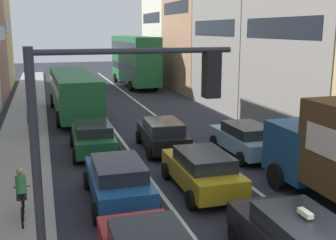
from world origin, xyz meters
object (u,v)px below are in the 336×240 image
traffic_light_pole (110,143)px  cyclist_on_sidewalk (22,196)px  sedan_centre_lane_second (202,170)px  sedan_right_lane_behind_truck (245,139)px  sedan_left_lane_third (93,137)px  bus_mid_queue_primary (74,90)px  pedestrian_near_kerb (32,123)px  wagon_left_lane_second (118,180)px  hatchback_centre_lane_third (163,134)px  bus_far_queue_secondary (135,59)px

traffic_light_pole → cyclist_on_sidewalk: size_ratio=3.18×
sedan_centre_lane_second → sedan_right_lane_behind_truck: (3.53, 3.48, 0.00)m
sedan_left_lane_third → bus_mid_queue_primary: bus_mid_queue_primary is taller
sedan_right_lane_behind_truck → pedestrian_near_kerb: 11.02m
traffic_light_pole → sedan_left_lane_third: traffic_light_pole is taller
traffic_light_pole → wagon_left_lane_second: size_ratio=1.27×
sedan_left_lane_third → sedan_right_lane_behind_truck: size_ratio=1.01×
wagon_left_lane_second → sedan_left_lane_third: bearing=2.0°
pedestrian_near_kerb → bus_mid_queue_primary: bearing=4.6°
sedan_centre_lane_second → sedan_left_lane_third: (-3.22, 5.83, 0.00)m
sedan_right_lane_behind_truck → pedestrian_near_kerb: bearing=59.9°
hatchback_centre_lane_third → wagon_left_lane_second: bearing=153.3°
sedan_right_lane_behind_truck → bus_far_queue_secondary: 24.89m
sedan_left_lane_third → sedan_centre_lane_second: bearing=-149.5°
sedan_right_lane_behind_truck → bus_far_queue_secondary: size_ratio=0.41×
sedan_left_lane_third → bus_far_queue_secondary: 23.60m
hatchback_centre_lane_third → bus_far_queue_secondary: bearing=-6.0°
hatchback_centre_lane_third → sedan_left_lane_third: (-3.29, 0.45, 0.00)m
traffic_light_pole → sedan_right_lane_behind_truck: traffic_light_pole is taller
sedan_right_lane_behind_truck → cyclist_on_sidewalk: cyclist_on_sidewalk is taller
sedan_left_lane_third → cyclist_on_sidewalk: (-2.93, -6.62, 0.05)m
sedan_left_lane_third → pedestrian_near_kerb: size_ratio=2.62×
traffic_light_pole → hatchback_centre_lane_third: (4.33, 11.63, -3.02)m
sedan_centre_lane_second → pedestrian_near_kerb: 10.83m
wagon_left_lane_second → sedan_right_lane_behind_truck: 7.54m
sedan_right_lane_behind_truck → bus_mid_queue_primary: bus_mid_queue_primary is taller
sedan_centre_lane_second → bus_mid_queue_primary: size_ratio=0.41×
bus_mid_queue_primary → pedestrian_near_kerb: (-2.62, -5.85, -0.81)m
sedan_centre_lane_second → wagon_left_lane_second: size_ratio=1.00×
wagon_left_lane_second → cyclist_on_sidewalk: (-3.05, -0.67, 0.05)m
sedan_right_lane_behind_truck → bus_mid_queue_primary: (-6.91, 11.38, 0.96)m
bus_mid_queue_primary → pedestrian_near_kerb: bus_mid_queue_primary is taller
cyclist_on_sidewalk → pedestrian_near_kerb: size_ratio=1.04×
sedan_right_lane_behind_truck → bus_far_queue_secondary: (0.22, 24.81, 2.03)m
bus_far_queue_secondary → pedestrian_near_kerb: bearing=150.8°
sedan_right_lane_behind_truck → traffic_light_pole: bearing=141.3°
wagon_left_lane_second → cyclist_on_sidewalk: bearing=103.1°
traffic_light_pole → hatchback_centre_lane_third: bearing=69.6°
sedan_centre_lane_second → sedan_left_lane_third: bearing=29.3°
traffic_light_pole → wagon_left_lane_second: (1.17, 6.12, -3.02)m
cyclist_on_sidewalk → wagon_left_lane_second: bearing=-78.8°
sedan_centre_lane_second → sedan_right_lane_behind_truck: 4.96m
sedan_left_lane_third → sedan_right_lane_behind_truck: same height
sedan_centre_lane_second → bus_mid_queue_primary: (-3.38, 14.86, 0.96)m
wagon_left_lane_second → pedestrian_near_kerb: bearing=18.4°
traffic_light_pole → bus_far_queue_secondary: 35.46m
sedan_centre_lane_second → bus_far_queue_secondary: 28.61m
wagon_left_lane_second → bus_far_queue_secondary: (6.85, 28.41, 2.03)m
wagon_left_lane_second → hatchback_centre_lane_third: (3.16, 5.51, 0.00)m
pedestrian_near_kerb → hatchback_centre_lane_third: bearing=-92.1°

